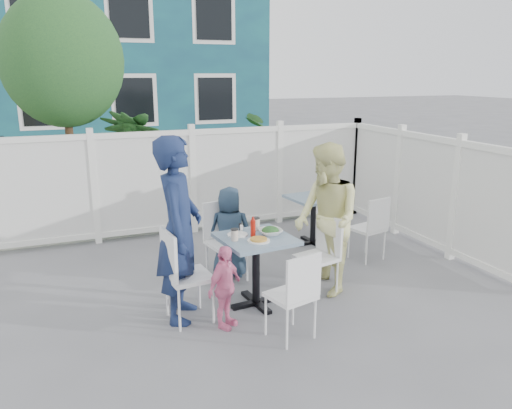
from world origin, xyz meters
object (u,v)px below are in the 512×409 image
object	(u,v)px
man	(179,230)
woman	(326,220)
main_table	(256,253)
spare_table	(313,207)
chair_near	(296,290)
boy	(230,232)
chair_back	(223,235)
toddler	(225,287)
chair_right	(322,249)
chair_left	(181,269)

from	to	relation	value
man	woman	xyz separation A→B (m)	(1.66, 0.03, -0.08)
woman	main_table	bearing A→B (deg)	-83.98
spare_table	chair_near	size ratio (longest dim) A/B	0.86
main_table	man	world-z (taller)	man
spare_table	man	xyz separation A→B (m)	(-2.30, -1.52, 0.38)
man	boy	xyz separation A→B (m)	(0.80, 0.83, -0.37)
chair_back	chair_near	xyz separation A→B (m)	(0.16, -1.66, -0.04)
woman	toddler	world-z (taller)	woman
main_table	spare_table	distance (m)	2.15
chair_right	woman	world-z (taller)	woman
man	woman	world-z (taller)	man
boy	woman	bearing A→B (deg)	157.67
chair_back	boy	world-z (taller)	boy
main_table	woman	size ratio (longest dim) A/B	0.47
spare_table	woman	size ratio (longest dim) A/B	0.44
main_table	spare_table	bearing A→B (deg)	45.92
boy	spare_table	bearing A→B (deg)	-134.57
main_table	chair_right	size ratio (longest dim) A/B	0.90
man	chair_back	bearing A→B (deg)	-19.96
chair_back	toddler	world-z (taller)	chair_back
boy	toddler	size ratio (longest dim) A/B	1.33
chair_left	chair_near	xyz separation A→B (m)	(0.89, -0.74, -0.06)
toddler	woman	bearing A→B (deg)	-20.48
main_table	chair_right	bearing A→B (deg)	1.11
main_table	chair_right	world-z (taller)	chair_right
chair_back	chair_near	bearing A→B (deg)	85.86
chair_near	main_table	bearing A→B (deg)	80.29
chair_back	man	xyz separation A→B (m)	(-0.71, -0.81, 0.38)
main_table	man	size ratio (longest dim) A/B	0.43
spare_table	boy	bearing A→B (deg)	-155.37
chair_left	spare_table	bearing A→B (deg)	118.53
chair_right	woman	bearing A→B (deg)	-76.12
chair_back	woman	size ratio (longest dim) A/B	0.55
chair_near	man	size ratio (longest dim) A/B	0.46
chair_right	boy	xyz separation A→B (m)	(-0.80, 0.84, 0.04)
main_table	chair_right	distance (m)	0.80
chair_left	chair_near	size ratio (longest dim) A/B	1.11
main_table	toddler	xyz separation A→B (m)	(-0.46, -0.35, -0.17)
main_table	boy	world-z (taller)	boy
man	boy	distance (m)	1.21
main_table	spare_table	world-z (taller)	main_table
chair_left	main_table	bearing A→B (deg)	89.17
main_table	chair_near	bearing A→B (deg)	-85.28
chair_near	man	distance (m)	1.29
chair_near	man	bearing A→B (deg)	121.33
chair_back	woman	distance (m)	1.27
chair_right	boy	bearing A→B (deg)	30.14
chair_right	chair_near	bearing A→B (deg)	125.91
chair_back	chair_near	world-z (taller)	chair_back
chair_right	man	xyz separation A→B (m)	(-1.60, 0.01, 0.41)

